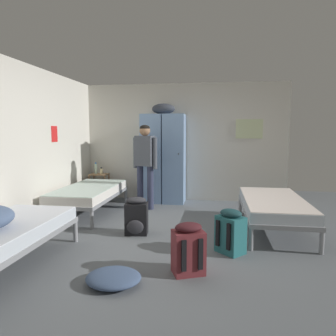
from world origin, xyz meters
TOP-DOWN VIEW (x-y plane):
  - ground_plane at (0.00, 0.00)m, footprint 7.69×7.69m
  - room_backdrop at (-1.13, 1.16)m, footprint 4.39×4.87m
  - locker_bank at (-0.39, 2.12)m, footprint 0.90×0.55m
  - shelf_unit at (-1.83, 2.16)m, footprint 0.38×0.30m
  - bed_left_front at (-1.58, -1.39)m, footprint 0.90×1.90m
  - bed_left_rear at (-1.58, 1.01)m, footprint 0.90×1.90m
  - bed_right at (1.58, 0.49)m, footprint 0.90×1.90m
  - person_traveler at (-0.64, 1.48)m, footprint 0.49×0.30m
  - water_bottle at (-1.91, 2.18)m, footprint 0.06×0.06m
  - lotion_bottle at (-1.76, 2.12)m, footprint 0.06×0.06m
  - backpack_black at (-0.42, -0.04)m, footprint 0.35×0.36m
  - backpack_teal at (0.91, -0.54)m, footprint 0.42×0.42m
  - backpack_maroon at (0.43, -1.19)m, footprint 0.39×0.40m
  - clothes_pile_denim at (-0.26, -1.55)m, footprint 0.55×0.48m

SIDE VIEW (x-z plane):
  - ground_plane at x=0.00m, z-range 0.00..0.00m
  - clothes_pile_denim at x=-0.26m, z-range 0.00..0.13m
  - backpack_black at x=-0.42m, z-range -0.02..0.53m
  - backpack_teal at x=0.91m, z-range -0.02..0.53m
  - backpack_maroon at x=0.43m, z-range -0.02..0.53m
  - shelf_unit at x=-1.83m, z-range 0.06..0.63m
  - bed_left_front at x=-1.58m, z-range 0.14..0.63m
  - bed_left_rear at x=-1.58m, z-range 0.14..0.63m
  - bed_right at x=1.58m, z-range 0.14..0.63m
  - lotion_bottle at x=-1.76m, z-range 0.56..0.71m
  - water_bottle at x=-1.91m, z-range 0.56..0.81m
  - locker_bank at x=-0.39m, z-range -0.07..2.00m
  - person_traveler at x=-0.64m, z-range 0.17..1.79m
  - room_backdrop at x=-1.13m, z-range 0.00..2.52m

